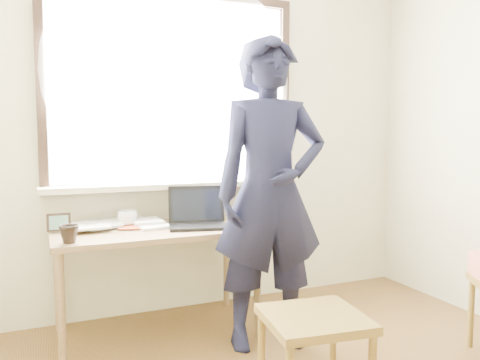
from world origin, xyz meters
name	(u,v)px	position (x,y,z in m)	size (l,w,h in m)	color
room_shell	(344,41)	(-0.02, 0.20, 1.64)	(3.52, 4.02, 2.61)	beige
desk	(156,239)	(-0.43, 1.63, 0.61)	(1.28, 0.64, 0.69)	olive
laptop	(197,217)	(-0.16, 1.60, 0.75)	(0.43, 0.38, 0.26)	black
mug_white	(127,218)	(-0.58, 1.80, 0.74)	(0.13, 0.13, 0.10)	white
mug_dark	(69,234)	(-0.97, 1.41, 0.74)	(0.11, 0.11, 0.10)	black
mouse	(233,223)	(0.07, 1.53, 0.70)	(0.09, 0.06, 0.04)	black
desk_clutter	(121,222)	(-0.62, 1.82, 0.71)	(0.62, 0.49, 0.04)	#B64521
book_a	(85,226)	(-0.85, 1.82, 0.70)	(0.22, 0.29, 0.03)	white
book_b	(195,217)	(-0.08, 1.89, 0.69)	(0.18, 0.25, 0.02)	white
picture_frame	(59,224)	(-1.01, 1.73, 0.74)	(0.14, 0.02, 0.11)	black
work_chair	(314,330)	(0.04, 0.47, 0.39)	(0.50, 0.48, 0.46)	olive
person	(271,193)	(0.17, 1.18, 0.93)	(0.68, 0.45, 1.87)	black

